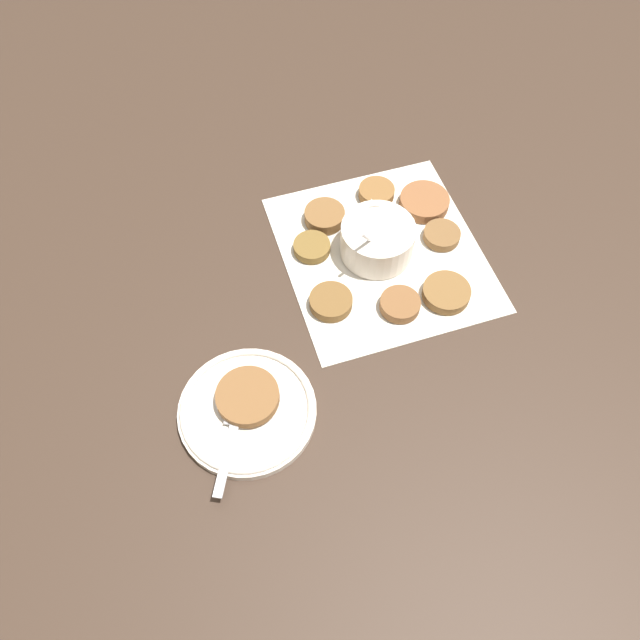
% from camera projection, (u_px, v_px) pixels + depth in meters
% --- Properties ---
extents(ground_plane, '(4.00, 4.00, 0.00)m').
position_uv_depth(ground_plane, '(395.00, 244.00, 0.99)').
color(ground_plane, '#38281E').
extents(napkin, '(0.38, 0.36, 0.00)m').
position_uv_depth(napkin, '(382.00, 253.00, 0.97)').
color(napkin, silver).
rests_on(napkin, ground_plane).
extents(sauce_bowl, '(0.12, 0.11, 0.10)m').
position_uv_depth(sauce_bowl, '(377.00, 240.00, 0.95)').
color(sauce_bowl, silver).
rests_on(sauce_bowl, napkin).
extents(fritter_0, '(0.06, 0.06, 0.01)m').
position_uv_depth(fritter_0, '(312.00, 249.00, 0.97)').
color(fritter_0, brown).
rests_on(fritter_0, napkin).
extents(fritter_1, '(0.07, 0.07, 0.02)m').
position_uv_depth(fritter_1, '(325.00, 216.00, 1.00)').
color(fritter_1, brown).
rests_on(fritter_1, napkin).
extents(fritter_2, '(0.07, 0.07, 0.02)m').
position_uv_depth(fritter_2, '(446.00, 293.00, 0.92)').
color(fritter_2, brown).
rests_on(fritter_2, napkin).
extents(fritter_3, '(0.06, 0.06, 0.02)m').
position_uv_depth(fritter_3, '(331.00, 302.00, 0.91)').
color(fritter_3, brown).
rests_on(fritter_3, napkin).
extents(fritter_4, '(0.06, 0.06, 0.02)m').
position_uv_depth(fritter_4, '(400.00, 304.00, 0.91)').
color(fritter_4, brown).
rests_on(fritter_4, napkin).
extents(fritter_5, '(0.06, 0.06, 0.02)m').
position_uv_depth(fritter_5, '(376.00, 192.00, 1.03)').
color(fritter_5, brown).
rests_on(fritter_5, napkin).
extents(fritter_6, '(0.06, 0.06, 0.01)m').
position_uv_depth(fritter_6, '(442.00, 237.00, 0.98)').
color(fritter_6, brown).
rests_on(fritter_6, napkin).
extents(fritter_7, '(0.08, 0.08, 0.02)m').
position_uv_depth(fritter_7, '(424.00, 202.00, 1.02)').
color(fritter_7, brown).
rests_on(fritter_7, napkin).
extents(serving_plate, '(0.18, 0.18, 0.02)m').
position_uv_depth(serving_plate, '(247.00, 410.00, 0.83)').
color(serving_plate, silver).
rests_on(serving_plate, ground_plane).
extents(fritter_on_plate, '(0.08, 0.08, 0.01)m').
position_uv_depth(fritter_on_plate, '(248.00, 396.00, 0.82)').
color(fritter_on_plate, brown).
rests_on(fritter_on_plate, serving_plate).
extents(fork, '(0.15, 0.06, 0.00)m').
position_uv_depth(fork, '(234.00, 426.00, 0.80)').
color(fork, silver).
rests_on(fork, serving_plate).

